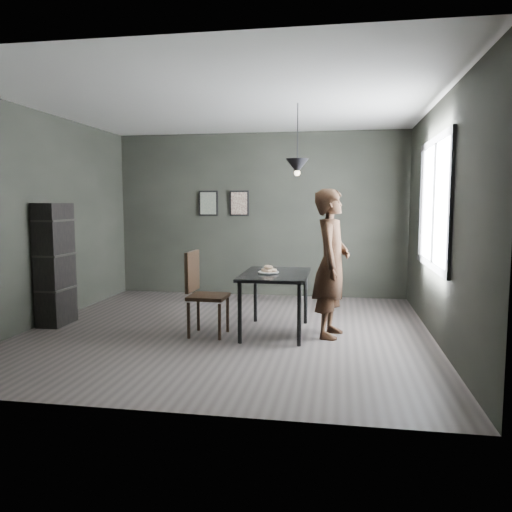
% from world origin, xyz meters
% --- Properties ---
extents(ground, '(5.00, 5.00, 0.00)m').
position_xyz_m(ground, '(0.00, 0.00, 0.00)').
color(ground, '#322D2B').
rests_on(ground, ground).
extents(back_wall, '(5.00, 0.10, 2.80)m').
position_xyz_m(back_wall, '(0.00, 2.50, 1.40)').
color(back_wall, black).
rests_on(back_wall, ground).
extents(ceiling, '(5.00, 5.00, 0.02)m').
position_xyz_m(ceiling, '(0.00, 0.00, 2.80)').
color(ceiling, silver).
rests_on(ceiling, ground).
extents(window_assembly, '(0.04, 1.96, 1.56)m').
position_xyz_m(window_assembly, '(2.47, 0.20, 1.60)').
color(window_assembly, white).
rests_on(window_assembly, ground).
extents(cafe_table, '(0.80, 1.20, 0.75)m').
position_xyz_m(cafe_table, '(0.60, 0.00, 0.67)').
color(cafe_table, black).
rests_on(cafe_table, ground).
extents(white_plate, '(0.23, 0.23, 0.01)m').
position_xyz_m(white_plate, '(0.52, -0.04, 0.76)').
color(white_plate, white).
rests_on(white_plate, cafe_table).
extents(donut_pile, '(0.20, 0.20, 0.09)m').
position_xyz_m(donut_pile, '(0.52, -0.04, 0.79)').
color(donut_pile, '#F3E2BD').
rests_on(donut_pile, white_plate).
extents(woman, '(0.52, 0.71, 1.77)m').
position_xyz_m(woman, '(1.28, -0.04, 0.89)').
color(woman, black).
rests_on(woman, ground).
extents(wood_chair, '(0.46, 0.46, 1.03)m').
position_xyz_m(wood_chair, '(-0.28, -0.25, 0.58)').
color(wood_chair, black).
rests_on(wood_chair, ground).
extents(shelf_unit, '(0.31, 0.54, 1.61)m').
position_xyz_m(shelf_unit, '(-2.32, -0.05, 0.80)').
color(shelf_unit, black).
rests_on(shelf_unit, ground).
extents(pendant_lamp, '(0.28, 0.28, 0.86)m').
position_xyz_m(pendant_lamp, '(0.85, 0.10, 2.05)').
color(pendant_lamp, black).
rests_on(pendant_lamp, ground).
extents(framed_print_left, '(0.34, 0.04, 0.44)m').
position_xyz_m(framed_print_left, '(-0.90, 2.47, 1.60)').
color(framed_print_left, black).
rests_on(framed_print_left, ground).
extents(framed_print_right, '(0.34, 0.04, 0.44)m').
position_xyz_m(framed_print_right, '(-0.35, 2.47, 1.60)').
color(framed_print_right, black).
rests_on(framed_print_right, ground).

